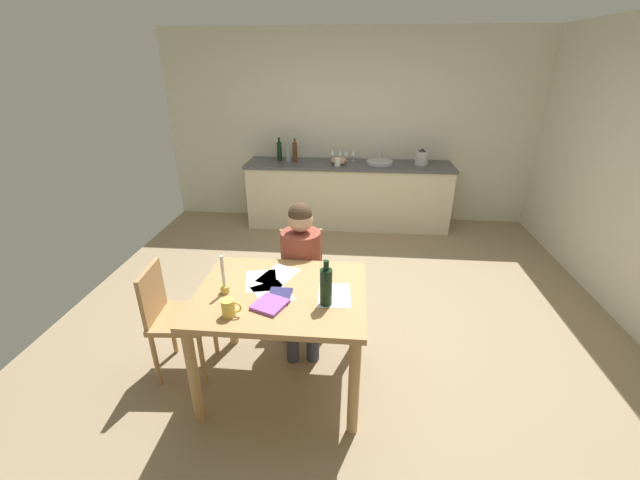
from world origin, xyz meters
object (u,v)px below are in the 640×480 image
object	(u,v)px
coffee_mug	(229,308)
stovetop_kettle	(422,157)
chair_side_empty	(173,315)
bottle_wine_red	(295,152)
chair_at_table	(302,276)
teacup_on_counter	(338,162)
candlestick	(224,283)
wine_glass_back_left	(340,153)
book_magazine	(279,296)
person_seated	(301,266)
book_cookery	(270,305)
wine_bottle_on_table	(326,286)
wine_glass_back_right	(333,153)
sink_unit	(380,162)
bottle_oil	(279,151)
bottle_vinegar	(288,153)
wine_glass_near_sink	(353,153)
mixing_bowl	(339,160)
wine_glass_by_kettle	(346,153)
dining_table	(282,306)

from	to	relation	value
coffee_mug	stovetop_kettle	distance (m)	3.81
chair_side_empty	bottle_wine_red	size ratio (longest dim) A/B	2.80
chair_at_table	teacup_on_counter	world-z (taller)	teacup_on_counter
candlestick	wine_glass_back_left	xyz separation A→B (m)	(0.62, 3.34, 0.15)
chair_at_table	book_magazine	xyz separation A→B (m)	(-0.04, -0.77, 0.29)
person_seated	book_cookery	xyz separation A→B (m)	(-0.10, -0.73, 0.12)
wine_bottle_on_table	wine_glass_back_right	bearing A→B (deg)	92.79
chair_at_table	sink_unit	xyz separation A→B (m)	(0.75, 2.45, 0.42)
bottle_oil	bottle_vinegar	distance (m)	0.14
candlestick	book_magazine	distance (m)	0.38
chair_side_empty	coffee_mug	xyz separation A→B (m)	(0.57, -0.36, 0.35)
candlestick	wine_glass_near_sink	world-z (taller)	candlestick
mixing_bowl	chair_at_table	bearing A→B (deg)	-94.71
book_magazine	bottle_wine_red	distance (m)	3.30
coffee_mug	wine_glass_by_kettle	xyz separation A→B (m)	(0.60, 3.59, 0.17)
coffee_mug	wine_glass_near_sink	world-z (taller)	wine_glass_near_sink
chair_side_empty	bottle_wine_red	distance (m)	3.21
dining_table	sink_unit	size ratio (longest dim) A/B	3.15
wine_bottle_on_table	wine_glass_near_sink	distance (m)	3.42
wine_bottle_on_table	bottle_oil	xyz separation A→B (m)	(-0.90, 3.33, 0.12)
coffee_mug	bottle_vinegar	world-z (taller)	bottle_vinegar
candlestick	stovetop_kettle	distance (m)	3.63
dining_table	bottle_wine_red	distance (m)	3.24
wine_glass_back_left	bottle_wine_red	bearing A→B (deg)	-171.18
wine_glass_back_left	wine_glass_back_right	size ratio (longest dim) A/B	1.00
chair_side_empty	wine_glass_near_sink	world-z (taller)	wine_glass_near_sink
person_seated	mixing_bowl	xyz separation A→B (m)	(0.18, 2.53, 0.27)
wine_glass_back_right	stovetop_kettle	bearing A→B (deg)	-7.08
bottle_wine_red	wine_glass_by_kettle	distance (m)	0.71
sink_unit	teacup_on_counter	size ratio (longest dim) A/B	2.91
dining_table	mixing_bowl	distance (m)	3.10
person_seated	dining_table	bearing A→B (deg)	-96.34
bottle_vinegar	wine_glass_near_sink	distance (m)	0.91
bottle_wine_red	mixing_bowl	distance (m)	0.63
person_seated	book_cookery	bearing A→B (deg)	-97.69
stovetop_kettle	sink_unit	bearing A→B (deg)	179.57
book_cookery	bottle_vinegar	size ratio (longest dim) A/B	0.67
wine_glass_back_right	teacup_on_counter	distance (m)	0.32
coffee_mug	book_cookery	distance (m)	0.26
coffee_mug	bottle_oil	size ratio (longest dim) A/B	0.39
candlestick	bottle_wine_red	bearing A→B (deg)	90.09
wine_bottle_on_table	wine_glass_back_right	size ratio (longest dim) A/B	2.01
sink_unit	wine_glass_near_sink	distance (m)	0.40
dining_table	wine_glass_back_right	world-z (taller)	wine_glass_back_right
mixing_bowl	wine_glass_back_left	bearing A→B (deg)	87.73
person_seated	bottle_vinegar	world-z (taller)	person_seated
wine_bottle_on_table	candlestick	bearing A→B (deg)	173.68
wine_bottle_on_table	wine_glass_near_sink	xyz separation A→B (m)	(0.12, 3.42, 0.09)
mixing_bowl	wine_glass_back_right	size ratio (longest dim) A/B	1.42
bottle_vinegar	stovetop_kettle	world-z (taller)	bottle_vinegar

